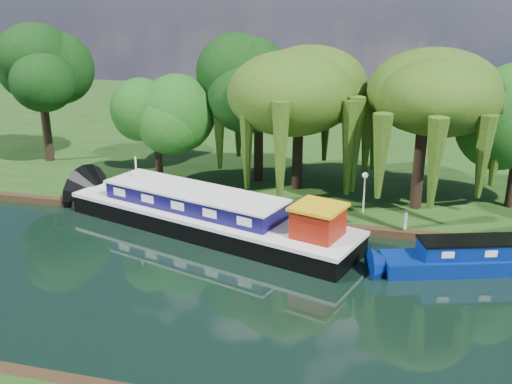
# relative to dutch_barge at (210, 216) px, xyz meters

# --- Properties ---
(ground) EXTENTS (120.00, 120.00, 0.00)m
(ground) POSITION_rel_dutch_barge_xyz_m (7.92, -6.43, -0.95)
(ground) COLOR black
(far_bank) EXTENTS (120.00, 52.00, 0.45)m
(far_bank) POSITION_rel_dutch_barge_xyz_m (7.92, 27.57, -0.72)
(far_bank) COLOR #17360E
(far_bank) RESTS_ON ground
(dutch_barge) EXTENTS (18.53, 9.41, 3.83)m
(dutch_barge) POSITION_rel_dutch_barge_xyz_m (0.00, 0.00, 0.00)
(dutch_barge) COLOR black
(dutch_barge) RESTS_ON ground
(narrowboat) EXTENTS (12.13, 5.62, 1.76)m
(narrowboat) POSITION_rel_dutch_barge_xyz_m (15.69, -0.97, -0.32)
(narrowboat) COLOR navy
(narrowboat) RESTS_ON ground
(red_dinghy) EXTENTS (3.61, 2.85, 0.67)m
(red_dinghy) POSITION_rel_dutch_barge_xyz_m (1.40, -0.38, -0.95)
(red_dinghy) COLOR maroon
(red_dinghy) RESTS_ON ground
(willow_left) EXTENTS (7.52, 7.52, 9.02)m
(willow_left) POSITION_rel_dutch_barge_xyz_m (3.64, 7.78, 6.05)
(willow_left) COLOR black
(willow_left) RESTS_ON far_bank
(willow_right) EXTENTS (7.19, 7.19, 8.76)m
(willow_right) POSITION_rel_dutch_barge_xyz_m (11.50, 5.81, 5.89)
(willow_right) COLOR black
(willow_right) RESTS_ON far_bank
(tree_far_left) EXTENTS (4.56, 4.56, 7.35)m
(tree_far_left) POSITION_rel_dutch_barge_xyz_m (-5.69, 5.97, 4.54)
(tree_far_left) COLOR black
(tree_far_left) RESTS_ON far_bank
(tree_far_back) EXTENTS (5.71, 5.71, 9.60)m
(tree_far_back) POSITION_rel_dutch_barge_xyz_m (-16.90, 9.83, 6.19)
(tree_far_back) COLOR black
(tree_far_back) RESTS_ON far_bank
(tree_far_mid) EXTENTS (5.69, 5.69, 9.31)m
(tree_far_mid) POSITION_rel_dutch_barge_xyz_m (0.66, 8.87, 5.91)
(tree_far_mid) COLOR black
(tree_far_mid) RESTS_ON far_bank
(lamppost) EXTENTS (0.36, 0.36, 2.56)m
(lamppost) POSITION_rel_dutch_barge_xyz_m (8.42, 4.07, 1.47)
(lamppost) COLOR silver
(lamppost) RESTS_ON far_bank
(mooring_posts) EXTENTS (19.16, 0.16, 1.00)m
(mooring_posts) POSITION_rel_dutch_barge_xyz_m (7.42, 1.97, 0.00)
(mooring_posts) COLOR silver
(mooring_posts) RESTS_ON far_bank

